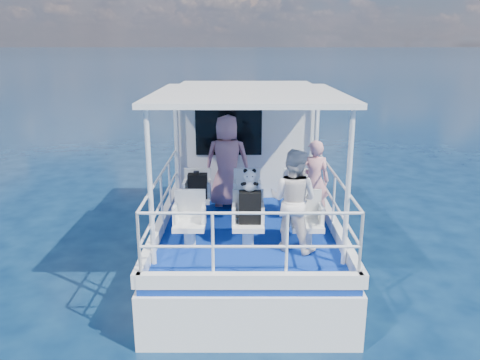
# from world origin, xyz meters

# --- Properties ---
(ground) EXTENTS (2000.00, 2000.00, 0.00)m
(ground) POSITION_xyz_m (0.00, 0.00, 0.00)
(ground) COLOR #071A36
(ground) RESTS_ON ground
(hull) EXTENTS (3.00, 7.00, 1.60)m
(hull) POSITION_xyz_m (0.00, 1.00, 0.00)
(hull) COLOR white
(hull) RESTS_ON ground
(deck) EXTENTS (2.90, 6.90, 0.10)m
(deck) POSITION_xyz_m (0.00, 1.00, 0.85)
(deck) COLOR navy
(deck) RESTS_ON hull
(cabin) EXTENTS (2.85, 2.00, 2.20)m
(cabin) POSITION_xyz_m (0.00, 2.30, 2.00)
(cabin) COLOR white
(cabin) RESTS_ON deck
(canopy) EXTENTS (3.00, 3.20, 0.08)m
(canopy) POSITION_xyz_m (0.00, -0.20, 3.14)
(canopy) COLOR white
(canopy) RESTS_ON cabin
(canopy_posts) EXTENTS (2.77, 2.97, 2.20)m
(canopy_posts) POSITION_xyz_m (0.00, -0.25, 2.00)
(canopy_posts) COLOR white
(canopy_posts) RESTS_ON deck
(railings) EXTENTS (2.84, 3.59, 1.00)m
(railings) POSITION_xyz_m (0.00, -0.58, 1.40)
(railings) COLOR white
(railings) RESTS_ON deck
(seat_port_fwd) EXTENTS (0.48, 0.46, 0.38)m
(seat_port_fwd) POSITION_xyz_m (-0.90, 0.20, 1.09)
(seat_port_fwd) COLOR white
(seat_port_fwd) RESTS_ON deck
(seat_center_fwd) EXTENTS (0.48, 0.46, 0.38)m
(seat_center_fwd) POSITION_xyz_m (0.00, 0.20, 1.09)
(seat_center_fwd) COLOR white
(seat_center_fwd) RESTS_ON deck
(seat_stbd_fwd) EXTENTS (0.48, 0.46, 0.38)m
(seat_stbd_fwd) POSITION_xyz_m (0.90, 0.20, 1.09)
(seat_stbd_fwd) COLOR white
(seat_stbd_fwd) RESTS_ON deck
(seat_port_aft) EXTENTS (0.48, 0.46, 0.38)m
(seat_port_aft) POSITION_xyz_m (-0.90, -1.10, 1.09)
(seat_port_aft) COLOR white
(seat_port_aft) RESTS_ON deck
(seat_center_aft) EXTENTS (0.48, 0.46, 0.38)m
(seat_center_aft) POSITION_xyz_m (0.00, -1.10, 1.09)
(seat_center_aft) COLOR white
(seat_center_aft) RESTS_ON deck
(seat_stbd_aft) EXTENTS (0.48, 0.46, 0.38)m
(seat_stbd_aft) POSITION_xyz_m (0.90, -1.10, 1.09)
(seat_stbd_aft) COLOR white
(seat_stbd_aft) RESTS_ON deck
(passenger_port_fwd) EXTENTS (0.69, 0.52, 1.76)m
(passenger_port_fwd) POSITION_xyz_m (-0.37, 0.83, 1.78)
(passenger_port_fwd) COLOR #C17D8A
(passenger_port_fwd) RESTS_ON deck
(passenger_stbd_fwd) EXTENTS (0.56, 0.41, 1.45)m
(passenger_stbd_fwd) POSITION_xyz_m (1.17, 0.03, 1.62)
(passenger_stbd_fwd) COLOR pink
(passenger_stbd_fwd) RESTS_ON deck
(passenger_stbd_aft) EXTENTS (0.95, 0.88, 1.56)m
(passenger_stbd_aft) POSITION_xyz_m (0.67, -1.19, 1.68)
(passenger_stbd_aft) COLOR white
(passenger_stbd_aft) RESTS_ON deck
(backpack_port) EXTENTS (0.34, 0.19, 0.44)m
(backpack_port) POSITION_xyz_m (-0.88, 0.13, 1.50)
(backpack_port) COLOR black
(backpack_port) RESTS_ON seat_port_fwd
(backpack_center) EXTENTS (0.33, 0.19, 0.50)m
(backpack_center) POSITION_xyz_m (0.03, -1.09, 1.53)
(backpack_center) COLOR black
(backpack_center) RESTS_ON seat_center_aft
(compact_camera) EXTENTS (0.10, 0.06, 0.06)m
(compact_camera) POSITION_xyz_m (-0.89, 0.12, 1.75)
(compact_camera) COLOR black
(compact_camera) RESTS_ON backpack_port
(panda) EXTENTS (0.22, 0.19, 0.34)m
(panda) POSITION_xyz_m (0.02, -1.06, 1.95)
(panda) COLOR white
(panda) RESTS_ON backpack_center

